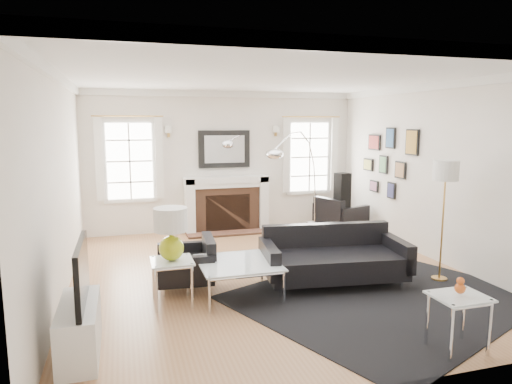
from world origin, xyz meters
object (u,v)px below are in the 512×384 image
object	(u,v)px
armchair_left	(189,265)
gourd_lamp	(171,230)
arc_floor_lamp	(296,180)
fireplace	(227,205)
coffee_table	(238,264)
armchair_right	(338,216)
sofa	(332,258)

from	to	relation	value
armchair_left	gourd_lamp	world-z (taller)	gourd_lamp
arc_floor_lamp	fireplace	bearing A→B (deg)	134.71
coffee_table	arc_floor_lamp	world-z (taller)	arc_floor_lamp
armchair_left	arc_floor_lamp	world-z (taller)	arc_floor_lamp
coffee_table	arc_floor_lamp	size ratio (longest dim) A/B	0.47
armchair_right	arc_floor_lamp	xyz separation A→B (m)	(-1.07, -0.39, 0.81)
coffee_table	arc_floor_lamp	bearing A→B (deg)	54.18
armchair_left	gourd_lamp	distance (m)	0.84
fireplace	armchair_left	bearing A→B (deg)	-111.76
armchair_right	gourd_lamp	size ratio (longest dim) A/B	1.66
sofa	armchair_right	world-z (taller)	sofa
fireplace	arc_floor_lamp	xyz separation A→B (m)	(1.07, -1.08, 0.59)
sofa	armchair_right	distance (m)	3.04
gourd_lamp	fireplace	bearing A→B (deg)	67.19
sofa	coffee_table	distance (m)	1.36
gourd_lamp	armchair_right	bearing A→B (deg)	37.77
gourd_lamp	arc_floor_lamp	size ratio (longest dim) A/B	0.31
coffee_table	gourd_lamp	world-z (taller)	gourd_lamp
fireplace	arc_floor_lamp	world-z (taller)	arc_floor_lamp
armchair_left	gourd_lamp	bearing A→B (deg)	-118.66
sofa	armchair_right	xyz separation A→B (m)	(1.43, 2.68, -0.02)
armchair_left	armchair_right	bearing A→B (deg)	34.49
sofa	armchair_left	xyz separation A→B (m)	(-1.90, 0.38, -0.03)
armchair_left	armchair_right	xyz separation A→B (m)	(3.34, 2.29, 0.02)
sofa	gourd_lamp	xyz separation A→B (m)	(-2.18, -0.13, 0.57)
armchair_left	gourd_lamp	size ratio (longest dim) A/B	1.37
fireplace	armchair_left	size ratio (longest dim) A/B	1.94
sofa	armchair_left	distance (m)	1.94
armchair_left	arc_floor_lamp	distance (m)	3.08
sofa	gourd_lamp	bearing A→B (deg)	-176.69
sofa	gourd_lamp	size ratio (longest dim) A/B	3.16
fireplace	gourd_lamp	size ratio (longest dim) A/B	2.66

